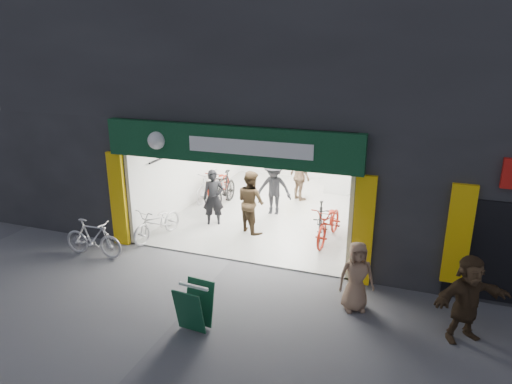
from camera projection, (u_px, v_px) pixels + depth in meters
The scene contains 17 objects.
ground at pixel (231, 260), 11.70m from camera, with size 60.00×60.00×0.00m, color #56565B.
building at pixel (316, 76), 14.53m from camera, with size 17.00×10.27×8.00m.
bike_left_front at pixel (158, 222), 12.89m from camera, with size 0.64×1.83×0.96m, color silver.
bike_left_midfront at pixel (224, 190), 15.40m from camera, with size 0.56×2.00×1.20m, color black.
bike_left_midback at pixel (219, 182), 16.67m from camera, with size 0.61×1.76×0.92m, color maroon.
bike_left_back at pixel (211, 186), 16.01m from camera, with size 0.52×1.83×1.10m, color silver.
bike_right_front at pixel (321, 220), 13.09m from camera, with size 0.45×1.59×0.96m, color black.
bike_right_mid at pixel (329, 223), 12.70m from camera, with size 0.72×2.06×1.08m, color maroon.
bike_right_back at pixel (358, 194), 15.31m from camera, with size 0.46×1.63×0.98m, color silver.
parked_bike at pixel (93, 238), 11.79m from camera, with size 0.48×1.68×1.01m, color silver.
customer_a at pixel (213, 198), 13.73m from camera, with size 0.63×0.41×1.73m, color black.
customer_b at pixel (251, 202), 13.21m from camera, with size 0.91×0.71×1.86m, color #3A2B1A.
customer_c at pixel (274, 188), 14.58m from camera, with size 1.15×0.66×1.78m, color black.
customer_d at pixel (300, 177), 15.87m from camera, with size 1.04×0.43×1.78m, color #7F634A.
pedestrian_near at pixel (356, 276), 9.34m from camera, with size 0.74×0.48×1.51m, color #8E6C52.
pedestrian_far at pixel (467, 299), 8.35m from camera, with size 1.58×0.50×1.70m, color #3C2B1B.
sandwich_board at pixel (194, 306), 8.74m from camera, with size 0.64×0.66×0.92m.
Camera 1 is at (4.19, -9.73, 5.29)m, focal length 32.00 mm.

